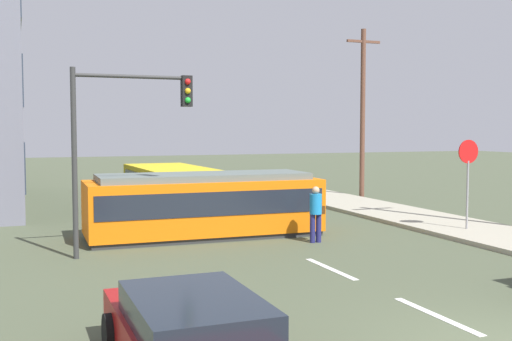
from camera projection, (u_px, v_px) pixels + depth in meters
The scene contains 12 objects.
ground_plane at pixel (267, 241), 18.54m from camera, with size 120.00×120.00×0.00m, color #474F39.
lane_stripe_1 at pixel (436, 316), 11.11m from camera, with size 0.16×2.40×0.01m, color silver.
lane_stripe_2 at pixel (330, 269), 14.82m from camera, with size 0.16×2.40×0.01m, color silver.
lane_stripe_3 at pixel (198, 210), 25.48m from camera, with size 0.16×2.40×0.01m, color silver.
lane_stripe_4 at pixel (165, 196), 31.06m from camera, with size 0.16×2.40×0.01m, color silver.
streetcar_tram at pixel (204, 204), 19.28m from camera, with size 7.29×2.69×1.98m.
city_bus at pixel (171, 188), 24.05m from camera, with size 2.71×6.01×1.88m.
pedestrian_crossing at pixel (316, 211), 18.23m from camera, with size 0.50×0.36×1.67m.
parked_sedan_near at pixel (192, 336), 8.15m from camera, with size 1.95×4.42×1.19m.
stop_sign at pixel (468, 165), 19.84m from camera, with size 0.76×0.07×2.88m.
traffic_light_mast at pixel (124, 124), 16.23m from camera, with size 3.19×0.33×4.94m.
utility_pole_mid at pixel (363, 110), 29.96m from camera, with size 1.80×0.24×8.18m.
Camera 1 is at (-7.01, -6.97, 3.36)m, focal length 43.26 mm.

